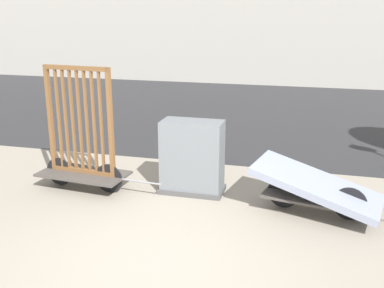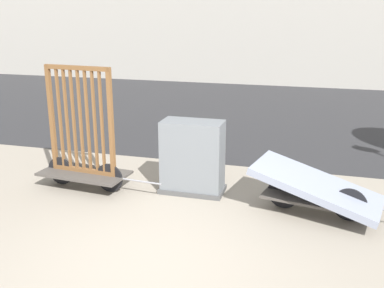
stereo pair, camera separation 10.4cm
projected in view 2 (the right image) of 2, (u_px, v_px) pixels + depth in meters
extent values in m
plane|color=gray|center=(151.00, 259.00, 5.61)|extent=(60.00, 60.00, 0.00)
cube|color=#2D2D30|center=(254.00, 111.00, 13.80)|extent=(56.00, 10.26, 0.01)
cube|color=#4C4742|center=(84.00, 173.00, 7.79)|extent=(1.59, 0.88, 0.04)
cylinder|color=black|center=(109.00, 178.00, 7.62)|extent=(0.50, 0.08, 0.50)
cylinder|color=black|center=(61.00, 171.00, 7.96)|extent=(0.50, 0.08, 0.50)
cylinder|color=gray|center=(142.00, 181.00, 7.41)|extent=(0.70, 0.09, 0.03)
cube|color=brown|center=(84.00, 170.00, 7.77)|extent=(1.24, 0.18, 0.07)
cube|color=brown|center=(77.00, 68.00, 7.27)|extent=(1.24, 0.18, 0.07)
cube|color=brown|center=(52.00, 118.00, 7.72)|extent=(0.08, 0.08, 1.83)
cube|color=brown|center=(111.00, 124.00, 7.32)|extent=(0.08, 0.08, 1.83)
cube|color=brown|center=(60.00, 119.00, 7.66)|extent=(0.04, 0.05, 1.76)
cube|color=brown|center=(67.00, 119.00, 7.62)|extent=(0.04, 0.05, 1.76)
cube|color=brown|center=(74.00, 120.00, 7.57)|extent=(0.04, 0.05, 1.76)
cube|color=brown|center=(81.00, 121.00, 7.52)|extent=(0.04, 0.05, 1.76)
cube|color=brown|center=(88.00, 121.00, 7.47)|extent=(0.04, 0.05, 1.76)
cube|color=brown|center=(95.00, 122.00, 7.43)|extent=(0.04, 0.05, 1.76)
cube|color=brown|center=(102.00, 123.00, 7.38)|extent=(0.04, 0.05, 1.76)
cube|color=#4C4742|center=(316.00, 197.00, 6.78)|extent=(1.64, 1.03, 0.04)
cylinder|color=black|center=(350.00, 205.00, 6.57)|extent=(0.50, 0.13, 0.50)
cylinder|color=black|center=(283.00, 193.00, 7.00)|extent=(0.50, 0.13, 0.50)
cube|color=#8C93A8|center=(317.00, 186.00, 6.72)|extent=(2.05, 1.36, 0.58)
cube|color=#4C4C4C|center=(193.00, 189.00, 7.69)|extent=(1.08, 0.57, 0.08)
cube|color=slate|center=(193.00, 157.00, 7.53)|extent=(1.02, 0.51, 1.24)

